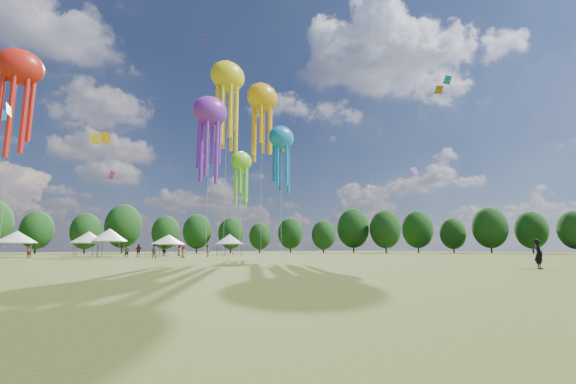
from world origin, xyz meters
TOP-DOWN VIEW (x-y plane):
  - ground at (0.00, 0.00)m, footprint 300.00×300.00m
  - observer_main at (7.59, -0.86)m, footprint 0.77×0.76m
  - spectator_near at (-4.05, 37.75)m, footprint 1.10×1.07m
  - spectators_far at (-1.03, 47.75)m, footprint 23.83×14.83m
  - festival_tents at (-3.57, 54.69)m, footprint 36.91×9.45m
  - show_kites at (-0.61, 35.26)m, footprint 36.17×22.39m
  - small_kites at (0.15, 43.38)m, footprint 65.16×66.25m
  - treeline at (-3.87, 62.51)m, footprint 201.57×95.24m

SIDE VIEW (x-z plane):
  - ground at x=0.00m, z-range 0.00..0.00m
  - spectators_far at x=-1.03m, z-range -0.07..1.82m
  - spectator_near at x=-4.05m, z-range 0.00..1.79m
  - observer_main at x=7.59m, z-range 0.00..1.79m
  - festival_tents at x=-3.57m, z-range 0.83..5.22m
  - treeline at x=-3.87m, z-range -0.17..13.26m
  - show_kites at x=-0.61m, z-range 5.77..32.89m
  - small_kites at x=0.15m, z-range 6.78..52.75m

